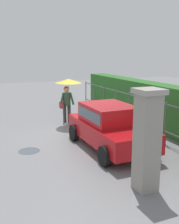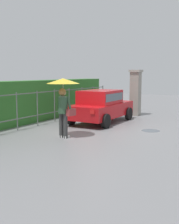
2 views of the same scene
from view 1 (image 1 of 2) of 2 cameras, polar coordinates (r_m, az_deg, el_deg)
The scene contains 7 objects.
ground_plane at distance 10.47m, azimuth -2.24°, elevation -5.28°, with size 40.00×40.00×0.00m, color slate.
car at distance 9.15m, azimuth 4.21°, elevation -2.70°, with size 3.76×1.89×1.48m.
pedestrian at distance 11.95m, azimuth -4.63°, elevation 4.72°, with size 1.15×1.15×2.06m.
gate_pillar at distance 6.36m, azimuth 12.01°, elevation -5.73°, with size 0.60×0.60×2.42m.
fence_section at distance 11.33m, azimuth 9.88°, elevation 0.25°, with size 11.05×0.05×1.50m.
hedge_row at distance 11.86m, azimuth 13.88°, elevation 1.23°, with size 12.00×0.90×1.90m, color #2D6B28.
puddle_near at distance 9.26m, azimuth -12.61°, elevation -8.01°, with size 0.71×0.71×0.00m, color #4C545B.
Camera 1 is at (9.32, -3.54, 3.21)m, focal length 43.40 mm.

